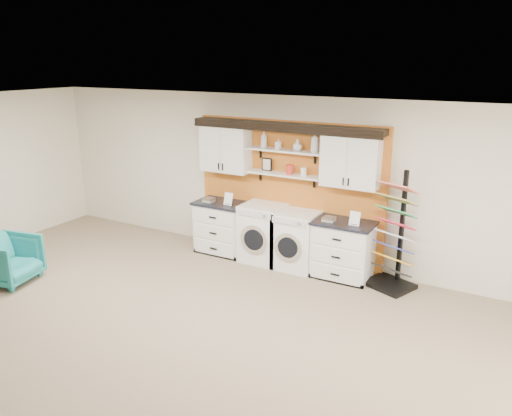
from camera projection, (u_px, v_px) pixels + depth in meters
The scene contains 22 objects.
floor at pixel (132, 377), 5.52m from camera, with size 10.00×10.00×0.00m, color #86765A.
ceiling at pixel (110, 122), 4.71m from camera, with size 10.00×10.00×0.00m, color white.
wall_back at pixel (289, 180), 8.46m from camera, with size 10.00×10.00×0.00m, color beige.
accent_panel at pixel (288, 191), 8.49m from camera, with size 3.40×0.07×2.40m, color #C16821.
upper_cabinet_left at pixel (226, 148), 8.67m from camera, with size 0.90×0.35×0.84m.
upper_cabinet_right at pixel (351, 160), 7.62m from camera, with size 0.90×0.35×0.84m.
shelf_lower at pixel (284, 174), 8.26m from camera, with size 1.32×0.28×0.03m, color white.
shelf_upper at pixel (285, 151), 8.14m from camera, with size 1.32×0.28×0.03m, color white.
crown_molding at pixel (285, 126), 8.04m from camera, with size 3.30×0.41×0.13m.
picture_frame at pixel (267, 164), 8.42m from camera, with size 0.18×0.02×0.22m.
canister_red at pixel (290, 169), 8.18m from camera, with size 0.11×0.11×0.16m, color red.
canister_cream at pixel (304, 172), 8.07m from camera, with size 0.10×0.10×0.14m, color silver.
base_cabinet_left at pixel (223, 227), 8.96m from camera, with size 0.95×0.66×0.94m.
base_cabinet_right at pixel (343, 249), 7.90m from camera, with size 0.96×0.66×0.94m.
washer at pixel (263, 233), 8.56m from camera, with size 0.72×0.71×1.00m.
dryer at pixel (297, 240), 8.27m from camera, with size 0.69×0.71×0.97m.
sample_rack at pixel (393, 252), 7.54m from camera, with size 0.82×0.75×1.81m.
armchair at pixel (8, 260), 7.77m from camera, with size 0.78×0.80×0.73m, color teal.
soap_bottle_a at pixel (264, 139), 8.27m from camera, with size 0.11×0.11×0.28m, color silver.
soap_bottle_b at pixel (278, 144), 8.16m from camera, with size 0.08×0.08×0.17m, color silver.
soap_bottle_c at pixel (297, 145), 8.00m from camera, with size 0.15×0.15×0.19m, color silver.
soap_bottle_d at pixel (315, 142), 7.84m from camera, with size 0.13×0.13×0.34m, color silver.
Camera 1 is at (3.51, -3.48, 3.39)m, focal length 35.00 mm.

